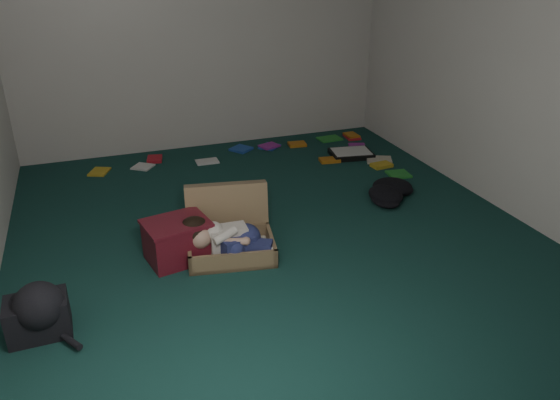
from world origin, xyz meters
TOP-DOWN VIEW (x-y plane):
  - floor at (0.00, 0.00)m, footprint 4.50×4.50m
  - wall_back at (0.00, 2.25)m, footprint 4.50×0.00m
  - wall_front at (0.00, -2.25)m, footprint 4.50×0.00m
  - wall_right at (2.00, 0.00)m, footprint 0.00×4.50m
  - suitcase at (-0.39, -0.12)m, footprint 0.72×0.71m
  - person at (-0.46, -0.27)m, footprint 0.65×0.41m
  - maroon_bin at (-0.78, -0.15)m, footprint 0.50×0.43m
  - backpack at (-1.70, -0.72)m, footprint 0.44×0.36m
  - clothing_pile at (1.24, 0.26)m, footprint 0.47×0.39m
  - paper_tray at (1.37, 1.35)m, footprint 0.49×0.40m
  - book_scatter at (0.67, 1.61)m, footprint 3.13×1.51m

SIDE VIEW (x-z plane):
  - floor at x=0.00m, z-range 0.00..0.00m
  - book_scatter at x=0.67m, z-range 0.00..0.02m
  - paper_tray at x=1.37m, z-range 0.00..0.06m
  - clothing_pile at x=1.24m, z-range 0.00..0.15m
  - backpack at x=-1.70m, z-range 0.00..0.26m
  - suitcase at x=-0.39m, z-range -0.09..0.37m
  - maroon_bin at x=-0.78m, z-range 0.00..0.31m
  - person at x=-0.46m, z-range 0.04..0.32m
  - wall_back at x=0.00m, z-range -0.95..3.55m
  - wall_front at x=0.00m, z-range -0.95..3.55m
  - wall_right at x=2.00m, z-range -0.95..3.55m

